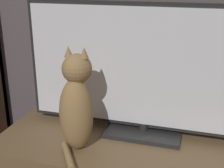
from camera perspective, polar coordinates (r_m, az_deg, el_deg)
tv at (r=1.39m, az=6.22°, el=2.07°), size 1.12×0.21×0.60m
cat at (r=1.30m, az=-6.50°, el=-3.79°), size 0.15×0.27×0.44m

